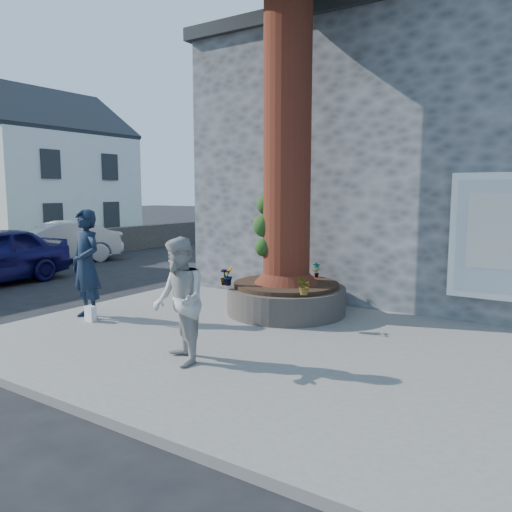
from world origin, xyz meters
The scene contains 14 objects.
ground centered at (0.00, 0.00, 0.00)m, with size 120.00×120.00×0.00m, color black.
pavement centered at (1.50, 1.00, 0.06)m, with size 9.00×8.00×0.12m, color slate.
yellow_line centered at (-3.05, 1.00, 0.00)m, with size 0.10×30.00×0.01m, color yellow.
stone_shop centered at (2.50, 7.20, 3.16)m, with size 10.30×8.30×6.30m.
planter centered at (0.80, 2.00, 0.41)m, with size 2.30×2.30×0.60m.
cottage_far centered at (-16.50, 8.00, 3.79)m, with size 7.30×7.40×8.75m.
man centered at (-2.11, -0.38, 1.14)m, with size 0.74×0.49×2.03m, color black.
woman centered at (1.02, -1.31, 0.99)m, with size 0.85×0.66×1.75m, color #ADABA6.
shopping_bag centered at (-1.86, -0.52, 0.26)m, with size 0.20×0.12×0.28m, color white.
car_silver centered at (-9.80, 4.32, 0.72)m, with size 1.52×4.35×1.43m, color #999CA0.
plant_a centered at (1.03, 2.85, 0.88)m, with size 0.17×0.11×0.32m, color gray.
plant_b centered at (0.03, 1.15, 0.90)m, with size 0.20×0.20×0.37m, color gray.
plant_c centered at (-0.05, 1.15, 0.88)m, with size 0.17×0.17×0.31m, color gray.
plant_d centered at (1.65, 1.15, 0.87)m, with size 0.27×0.24×0.30m, color gray.
Camera 1 is at (5.55, -6.29, 2.47)m, focal length 35.00 mm.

